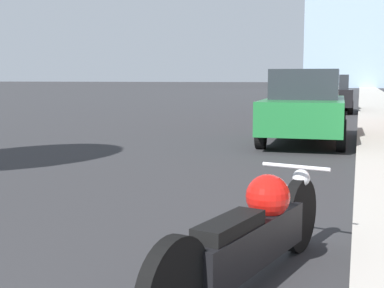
# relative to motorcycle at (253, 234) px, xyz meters

# --- Properties ---
(sidewalk) EXTENTS (2.43, 240.00, 0.15)m
(sidewalk) POSITION_rel_motorcycle_xyz_m (1.92, 35.80, -0.33)
(sidewalk) COLOR #B2ADA3
(sidewalk) RESTS_ON ground_plane
(motorcycle) EXTENTS (0.91, 2.68, 0.82)m
(motorcycle) POSITION_rel_motorcycle_xyz_m (0.00, 0.00, 0.00)
(motorcycle) COLOR black
(motorcycle) RESTS_ON ground_plane
(parked_car_green) EXTENTS (2.03, 4.62, 1.78)m
(parked_car_green) POSITION_rel_motorcycle_xyz_m (-0.52, 9.34, 0.48)
(parked_car_green) COLOR #1E6B33
(parked_car_green) RESTS_ON ground_plane
(parked_car_black) EXTENTS (2.05, 4.01, 1.72)m
(parked_car_black) POSITION_rel_motorcycle_xyz_m (-0.53, 21.37, 0.44)
(parked_car_black) COLOR black
(parked_car_black) RESTS_ON ground_plane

